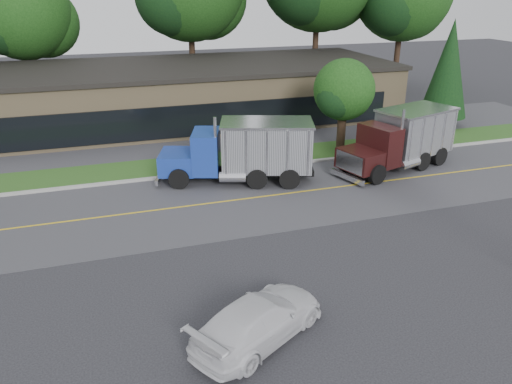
{
  "coord_description": "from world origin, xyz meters",
  "views": [
    {
      "loc": [
        -4.85,
        -13.27,
        10.16
      ],
      "look_at": [
        1.19,
        5.65,
        1.8
      ],
      "focal_mm": 35.0,
      "sensor_mm": 36.0,
      "label": 1
    }
  ],
  "objects": [
    {
      "name": "tree_far_b",
      "position": [
        -9.87,
        34.1,
        7.62
      ],
      "size": [
        8.37,
        7.88,
        11.94
      ],
      "color": "#382619",
      "rests_on": "ground"
    },
    {
      "name": "strip_mall",
      "position": [
        2.0,
        26.0,
        2.0
      ],
      "size": [
        32.0,
        12.0,
        4.0
      ],
      "primitive_type": "cube",
      "color": "#9C845F",
      "rests_on": "ground"
    },
    {
      "name": "dump_truck_blue",
      "position": [
        2.43,
        11.43,
        1.81
      ],
      "size": [
        8.58,
        4.86,
        3.36
      ],
      "rotation": [
        0.0,
        0.0,
        2.83
      ],
      "color": "black",
      "rests_on": "ground"
    },
    {
      "name": "tree_verge",
      "position": [
        10.06,
        15.05,
        3.73
      ],
      "size": [
        4.11,
        3.87,
        5.87
      ],
      "color": "#382619",
      "rests_on": "ground"
    },
    {
      "name": "grass_verge",
      "position": [
        0.0,
        15.0,
        0.0
      ],
      "size": [
        60.0,
        3.4,
        0.03
      ],
      "primitive_type": "cube",
      "color": "#2C581E",
      "rests_on": "ground"
    },
    {
      "name": "far_parking",
      "position": [
        0.0,
        20.0,
        0.0
      ],
      "size": [
        60.0,
        7.0,
        0.02
      ],
      "primitive_type": "cube",
      "color": "#4E4E53",
      "rests_on": "ground"
    },
    {
      "name": "ground",
      "position": [
        0.0,
        0.0,
        0.0
      ],
      "size": [
        140.0,
        140.0,
        0.0
      ],
      "primitive_type": "plane",
      "color": "#3A3A40",
      "rests_on": "ground"
    },
    {
      "name": "center_line",
      "position": [
        0.0,
        9.0,
        0.0
      ],
      "size": [
        60.0,
        0.12,
        0.01
      ],
      "primitive_type": "cube",
      "color": "gold",
      "rests_on": "ground"
    },
    {
      "name": "dump_truck_maroon",
      "position": [
        11.82,
        10.84,
        1.8
      ],
      "size": [
        7.96,
        4.63,
        3.36
      ],
      "rotation": [
        0.0,
        0.0,
        3.44
      ],
      "color": "black",
      "rests_on": "ground"
    },
    {
      "name": "rally_car",
      "position": [
        -0.97,
        -1.41,
        0.7
      ],
      "size": [
        5.11,
        4.13,
        1.39
      ],
      "primitive_type": "imported",
      "rotation": [
        0.0,
        0.0,
        2.11
      ],
      "color": "silver",
      "rests_on": "ground"
    },
    {
      "name": "evergreen_right",
      "position": [
        20.0,
        18.0,
        4.3
      ],
      "size": [
        3.45,
        3.45,
        7.83
      ],
      "color": "#382619",
      "rests_on": "ground"
    },
    {
      "name": "curb",
      "position": [
        0.0,
        13.2,
        0.0
      ],
      "size": [
        60.0,
        0.3,
        0.12
      ],
      "primitive_type": "cube",
      "color": "#9E9E99",
      "rests_on": "ground"
    },
    {
      "name": "road",
      "position": [
        0.0,
        9.0,
        0.0
      ],
      "size": [
        60.0,
        8.0,
        0.02
      ],
      "primitive_type": "cube",
      "color": "#4E4E53",
      "rests_on": "ground"
    }
  ]
}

